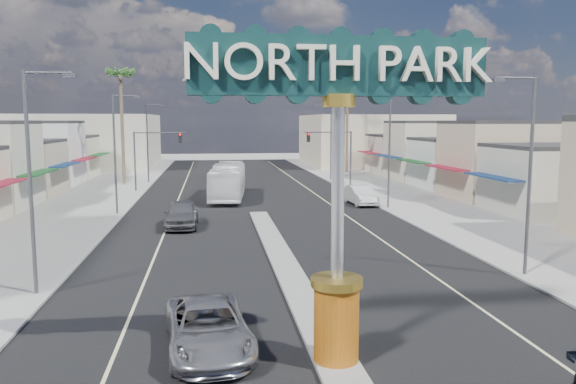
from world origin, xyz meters
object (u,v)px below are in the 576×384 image
object	(u,v)px
streetlight_l_near	(34,171)
streetlight_l_far	(149,139)
palm_right_mid	(343,92)
traffic_signal_left	(153,149)
streetlight_r_far	(330,138)
traffic_signal_right	(334,148)
suv_left	(208,327)
palm_left_far	(120,79)
car_parked_left	(182,214)
streetlight_r_near	(527,166)
car_parked_right	(360,195)
palm_right_far	(348,81)
streetlight_r_mid	(387,146)
city_bus	(228,181)
gateway_sign	(338,161)
streetlight_l_mid	(117,148)

from	to	relation	value
streetlight_l_near	streetlight_l_far	size ratio (longest dim) A/B	1.00
streetlight_l_far	palm_right_mid	size ratio (longest dim) A/B	0.74
traffic_signal_left	streetlight_r_far	world-z (taller)	streetlight_r_far
traffic_signal_right	suv_left	distance (m)	42.59
palm_left_far	streetlight_l_far	bearing A→B (deg)	37.92
traffic_signal_right	car_parked_left	distance (m)	24.82
streetlight_r_near	car_parked_right	size ratio (longest dim) A/B	1.86
palm_left_far	car_parked_left	xyz separation A→B (m)	(7.50, -25.72, -10.60)
palm_right_far	car_parked_right	size ratio (longest dim) A/B	2.91
streetlight_r_mid	palm_left_far	size ratio (longest dim) A/B	0.69
palm_right_far	city_bus	bearing A→B (deg)	-125.22
streetlight_r_mid	suv_left	size ratio (longest dim) A/B	1.69
palm_right_far	suv_left	world-z (taller)	palm_right_far
city_bus	palm_right_mid	bearing A→B (deg)	55.75
streetlight_r_mid	car_parked_right	xyz separation A→B (m)	(-1.43, 2.67, -4.27)
streetlight_l_near	palm_left_far	bearing A→B (deg)	93.67
traffic_signal_right	streetlight_r_far	xyz separation A→B (m)	(1.25, 8.01, 0.79)
suv_left	city_bus	distance (m)	34.43
streetlight_l_near	car_parked_left	distance (m)	15.67
traffic_signal_left	streetlight_r_far	size ratio (longest dim) A/B	0.67
traffic_signal_left	car_parked_right	distance (m)	21.70
streetlight_r_near	palm_right_mid	size ratio (longest dim) A/B	0.74
gateway_sign	streetlight_r_mid	size ratio (longest dim) A/B	1.02
traffic_signal_right	suv_left	world-z (taller)	traffic_signal_right
palm_right_mid	car_parked_right	size ratio (longest dim) A/B	2.50
palm_right_far	streetlight_l_far	bearing A→B (deg)	-158.54
gateway_sign	palm_right_far	distance (m)	62.20
palm_left_far	streetlight_r_far	bearing A→B (deg)	4.88
suv_left	palm_left_far	bearing A→B (deg)	95.37
streetlight_l_far	suv_left	bearing A→B (deg)	-82.06
traffic_signal_right	traffic_signal_left	bearing A→B (deg)	180.00
traffic_signal_left	palm_right_far	world-z (taller)	palm_right_far
streetlight_l_far	streetlight_r_near	distance (m)	46.90
traffic_signal_left	streetlight_l_near	bearing A→B (deg)	-92.10
streetlight_l_near	palm_right_far	distance (m)	58.35
streetlight_r_far	car_parked_right	bearing A→B (deg)	-94.24
streetlight_l_far	car_parked_right	bearing A→B (deg)	-44.84
streetlight_r_near	palm_right_far	xyz separation A→B (m)	(4.57, 52.00, 7.32)
traffic_signal_left	streetlight_r_mid	world-z (taller)	streetlight_r_mid
palm_left_far	gateway_sign	bearing A→B (deg)	-74.85
car_parked_right	suv_left	bearing A→B (deg)	-117.67
streetlight_r_mid	streetlight_r_far	size ratio (longest dim) A/B	1.00
streetlight_l_mid	streetlight_r_near	size ratio (longest dim) A/B	1.00
suv_left	traffic_signal_left	bearing A→B (deg)	91.78
streetlight_l_near	car_parked_left	world-z (taller)	streetlight_l_near
palm_right_mid	city_bus	bearing A→B (deg)	-129.68
traffic_signal_left	suv_left	xyz separation A→B (m)	(5.51, -40.45, -3.54)
traffic_signal_left	streetlight_l_far	size ratio (longest dim) A/B	0.67
streetlight_r_near	streetlight_r_mid	distance (m)	20.00
gateway_sign	streetlight_r_mid	bearing A→B (deg)	69.58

